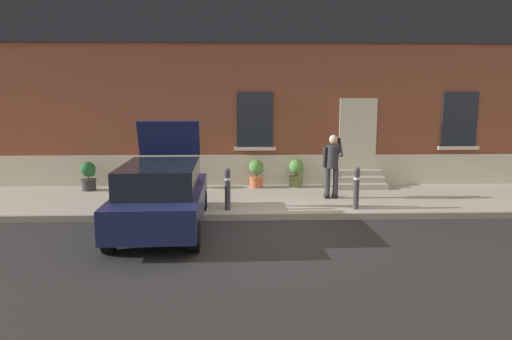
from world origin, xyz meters
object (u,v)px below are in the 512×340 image
at_px(planter_terracotta, 257,173).
at_px(person_on_phone, 332,162).
at_px(hatchback_car_navy, 162,195).
at_px(planter_charcoal, 89,175).
at_px(bollard_near_person, 356,187).
at_px(planter_cream, 174,173).
at_px(planter_olive, 296,172).
at_px(bollard_far_left, 228,187).

bearing_deg(planter_terracotta, person_on_phone, -39.26).
height_order(hatchback_car_navy, planter_terracotta, hatchback_car_navy).
distance_m(person_on_phone, planter_terracotta, 2.63).
height_order(hatchback_car_navy, planter_charcoal, hatchback_car_navy).
xyz_separation_m(bollard_near_person, planter_cream, (-4.86, 2.80, -0.11)).
xyz_separation_m(person_on_phone, planter_terracotta, (-1.99, 1.63, -0.54)).
height_order(planter_cream, planter_terracotta, same).
height_order(hatchback_car_navy, person_on_phone, hatchback_car_navy).
bearing_deg(person_on_phone, bollard_near_person, -60.87).
bearing_deg(planter_charcoal, planter_terracotta, 3.25).
distance_m(person_on_phone, planter_olive, 1.93).
relative_size(hatchback_car_navy, bollard_far_left, 3.93).
height_order(planter_cream, planter_olive, same).
relative_size(person_on_phone, planter_cream, 2.03).
distance_m(hatchback_car_navy, bollard_near_person, 4.73).
bearing_deg(planter_terracotta, bollard_far_left, -105.85).
bearing_deg(planter_olive, hatchback_car_navy, -129.44).
distance_m(person_on_phone, planter_charcoal, 7.12).
xyz_separation_m(bollard_far_left, planter_cream, (-1.69, 2.80, -0.11)).
xyz_separation_m(planter_cream, planter_olive, (3.72, 0.07, 0.00)).
distance_m(hatchback_car_navy, planter_cream, 4.10).
bearing_deg(hatchback_car_navy, planter_olive, 50.56).
relative_size(bollard_near_person, planter_terracotta, 1.22).
bearing_deg(planter_charcoal, person_on_phone, -10.91).
bearing_deg(bollard_far_left, planter_charcoal, 148.75).
bearing_deg(planter_olive, bollard_far_left, -125.21).
distance_m(planter_charcoal, planter_olive, 6.22).
distance_m(planter_cream, planter_terracotta, 2.49).
height_order(bollard_far_left, planter_charcoal, bollard_far_left).
bearing_deg(bollard_far_left, person_on_phone, 23.12).
relative_size(hatchback_car_navy, planter_terracotta, 4.78).
height_order(hatchback_car_navy, bollard_near_person, hatchback_car_navy).
height_order(hatchback_car_navy, bollard_far_left, hatchback_car_navy).
distance_m(bollard_near_person, planter_terracotta, 3.68).
xyz_separation_m(hatchback_car_navy, planter_cream, (-0.30, 4.08, -0.19)).
xyz_separation_m(hatchback_car_navy, person_on_phone, (4.18, 2.47, 0.35)).
distance_m(bollard_near_person, bollard_far_left, 3.17).
distance_m(bollard_near_person, planter_charcoal, 7.77).
bearing_deg(bollard_near_person, planter_charcoal, 160.96).
height_order(bollard_near_person, person_on_phone, person_on_phone).
bearing_deg(bollard_far_left, planter_terracotta, 74.15).
bearing_deg(planter_olive, bollard_near_person, -68.38).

